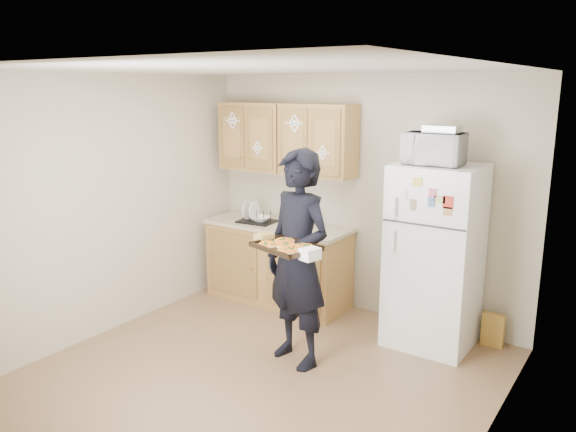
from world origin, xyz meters
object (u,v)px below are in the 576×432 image
(refrigerator, at_px, (435,256))
(microwave, at_px, (434,149))
(baking_tray, at_px, (286,247))
(dish_rack, at_px, (257,215))
(person, at_px, (298,259))

(refrigerator, bearing_deg, microwave, -135.41)
(baking_tray, xyz_separation_m, dish_rack, (-1.27, 1.29, -0.15))
(person, bearing_deg, baking_tray, -59.71)
(baking_tray, distance_m, dish_rack, 1.82)
(refrigerator, xyz_separation_m, dish_rack, (-2.03, -0.02, 0.13))
(refrigerator, bearing_deg, baking_tray, -120.11)
(microwave, bearing_deg, refrigerator, 41.46)
(refrigerator, xyz_separation_m, microwave, (-0.05, -0.05, 0.99))
(person, relative_size, dish_rack, 4.79)
(refrigerator, distance_m, dish_rack, 2.04)
(microwave, distance_m, dish_rack, 2.16)
(refrigerator, height_order, microwave, microwave)
(baking_tray, distance_m, microwave, 1.61)
(person, relative_size, baking_tray, 3.76)
(baking_tray, relative_size, microwave, 0.99)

